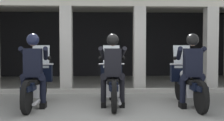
{
  "coord_description": "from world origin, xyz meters",
  "views": [
    {
      "loc": [
        -0.26,
        -5.67,
        1.25
      ],
      "look_at": [
        0.0,
        0.51,
        1.0
      ],
      "focal_mm": 43.56,
      "sensor_mm": 36.0,
      "label": 1
    }
  ],
  "objects_px": {
    "motorcycle_left": "(37,83)",
    "police_officer_left": "(33,64)",
    "motorcycle_center": "(112,82)",
    "motorcycle_right": "(188,83)",
    "police_officer_right": "(192,64)",
    "police_officer_center": "(113,64)"
  },
  "relations": [
    {
      "from": "motorcycle_left",
      "to": "police_officer_left",
      "type": "xyz_separation_m",
      "value": [
        -0.0,
        -0.28,
        0.44
      ]
    },
    {
      "from": "police_officer_left",
      "to": "motorcycle_center",
      "type": "relative_size",
      "value": 0.78
    },
    {
      "from": "motorcycle_right",
      "to": "police_officer_right",
      "type": "relative_size",
      "value": 1.29
    },
    {
      "from": "police_officer_left",
      "to": "motorcycle_right",
      "type": "xyz_separation_m",
      "value": [
        3.36,
        0.17,
        -0.44
      ]
    },
    {
      "from": "police_officer_left",
      "to": "motorcycle_left",
      "type": "bearing_deg",
      "value": 96.36
    },
    {
      "from": "motorcycle_left",
      "to": "police_officer_left",
      "type": "relative_size",
      "value": 1.29
    },
    {
      "from": "police_officer_center",
      "to": "motorcycle_right",
      "type": "relative_size",
      "value": 0.78
    },
    {
      "from": "police_officer_left",
      "to": "motorcycle_right",
      "type": "distance_m",
      "value": 3.4
    },
    {
      "from": "police_officer_center",
      "to": "motorcycle_right",
      "type": "distance_m",
      "value": 1.74
    },
    {
      "from": "motorcycle_right",
      "to": "police_officer_right",
      "type": "height_order",
      "value": "police_officer_right"
    },
    {
      "from": "motorcycle_left",
      "to": "police_officer_center",
      "type": "xyz_separation_m",
      "value": [
        1.68,
        -0.24,
        0.44
      ]
    },
    {
      "from": "motorcycle_right",
      "to": "police_officer_right",
      "type": "xyz_separation_m",
      "value": [
        -0.0,
        -0.28,
        0.44
      ]
    },
    {
      "from": "motorcycle_center",
      "to": "police_officer_center",
      "type": "bearing_deg",
      "value": -90.55
    },
    {
      "from": "police_officer_center",
      "to": "motorcycle_right",
      "type": "bearing_deg",
      "value": 4.0
    },
    {
      "from": "motorcycle_center",
      "to": "police_officer_center",
      "type": "distance_m",
      "value": 0.52
    },
    {
      "from": "motorcycle_right",
      "to": "motorcycle_left",
      "type": "bearing_deg",
      "value": -179.63
    },
    {
      "from": "motorcycle_left",
      "to": "motorcycle_right",
      "type": "distance_m",
      "value": 3.37
    },
    {
      "from": "police_officer_left",
      "to": "police_officer_center",
      "type": "relative_size",
      "value": 1.0
    },
    {
      "from": "police_officer_left",
      "to": "motorcycle_center",
      "type": "height_order",
      "value": "police_officer_left"
    },
    {
      "from": "motorcycle_left",
      "to": "motorcycle_center",
      "type": "distance_m",
      "value": 1.68
    },
    {
      "from": "motorcycle_left",
      "to": "motorcycle_center",
      "type": "xyz_separation_m",
      "value": [
        1.68,
        0.04,
        0.0
      ]
    },
    {
      "from": "motorcycle_center",
      "to": "police_officer_right",
      "type": "height_order",
      "value": "police_officer_right"
    }
  ]
}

